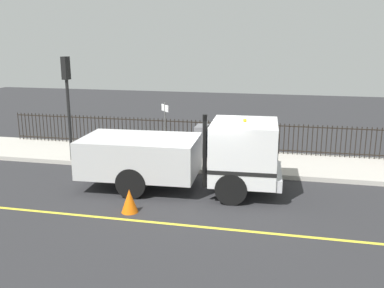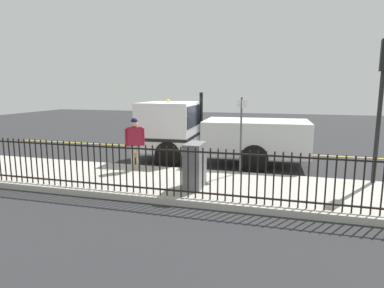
{
  "view_description": "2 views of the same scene",
  "coord_description": "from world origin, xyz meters",
  "px_view_note": "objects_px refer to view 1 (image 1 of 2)",
  "views": [
    {
      "loc": [
        -12.59,
        -2.25,
        4.8
      ],
      "look_at": [
        1.13,
        0.82,
        1.32
      ],
      "focal_mm": 39.77,
      "sensor_mm": 36.0,
      "label": 1
    },
    {
      "loc": [
        12.4,
        3.36,
        2.86
      ],
      "look_at": [
        0.51,
        -0.02,
        0.76
      ],
      "focal_mm": 30.84,
      "sensor_mm": 36.0,
      "label": 2
    }
  ],
  "objects_px": {
    "worker_standing": "(260,140)",
    "street_sign": "(165,127)",
    "traffic_light_near": "(67,88)",
    "work_truck": "(196,153)",
    "traffic_cone": "(129,201)",
    "utility_cabinet": "(202,140)"
  },
  "relations": [
    {
      "from": "traffic_light_near",
      "to": "traffic_cone",
      "type": "distance_m",
      "value": 6.24
    },
    {
      "from": "traffic_light_near",
      "to": "street_sign",
      "type": "bearing_deg",
      "value": 96.95
    },
    {
      "from": "street_sign",
      "to": "worker_standing",
      "type": "bearing_deg",
      "value": -80.7
    },
    {
      "from": "utility_cabinet",
      "to": "street_sign",
      "type": "bearing_deg",
      "value": 152.66
    },
    {
      "from": "traffic_light_near",
      "to": "street_sign",
      "type": "relative_size",
      "value": 1.66
    },
    {
      "from": "work_truck",
      "to": "street_sign",
      "type": "height_order",
      "value": "work_truck"
    },
    {
      "from": "work_truck",
      "to": "street_sign",
      "type": "xyz_separation_m",
      "value": [
        1.81,
        1.53,
        0.4
      ]
    },
    {
      "from": "utility_cabinet",
      "to": "traffic_cone",
      "type": "xyz_separation_m",
      "value": [
        -5.91,
        0.91,
        -0.44
      ]
    },
    {
      "from": "traffic_cone",
      "to": "street_sign",
      "type": "relative_size",
      "value": 0.28
    },
    {
      "from": "traffic_light_near",
      "to": "traffic_cone",
      "type": "height_order",
      "value": "traffic_light_near"
    },
    {
      "from": "worker_standing",
      "to": "street_sign",
      "type": "relative_size",
      "value": 0.72
    },
    {
      "from": "work_truck",
      "to": "traffic_light_near",
      "type": "relative_size",
      "value": 1.63
    },
    {
      "from": "utility_cabinet",
      "to": "work_truck",
      "type": "bearing_deg",
      "value": -171.71
    },
    {
      "from": "work_truck",
      "to": "traffic_cone",
      "type": "xyz_separation_m",
      "value": [
        -2.19,
        1.45,
        -0.92
      ]
    },
    {
      "from": "traffic_light_near",
      "to": "worker_standing",
      "type": "bearing_deg",
      "value": 101.68
    },
    {
      "from": "street_sign",
      "to": "traffic_cone",
      "type": "bearing_deg",
      "value": -178.84
    },
    {
      "from": "utility_cabinet",
      "to": "traffic_cone",
      "type": "bearing_deg",
      "value": 171.28
    },
    {
      "from": "worker_standing",
      "to": "street_sign",
      "type": "bearing_deg",
      "value": -20.78
    },
    {
      "from": "work_truck",
      "to": "utility_cabinet",
      "type": "xyz_separation_m",
      "value": [
        3.72,
        0.54,
        -0.48
      ]
    },
    {
      "from": "worker_standing",
      "to": "street_sign",
      "type": "height_order",
      "value": "street_sign"
    },
    {
      "from": "traffic_cone",
      "to": "worker_standing",
      "type": "bearing_deg",
      "value": -36.13
    },
    {
      "from": "worker_standing",
      "to": "traffic_light_near",
      "type": "xyz_separation_m",
      "value": [
        -0.51,
        7.26,
        1.78
      ]
    }
  ]
}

